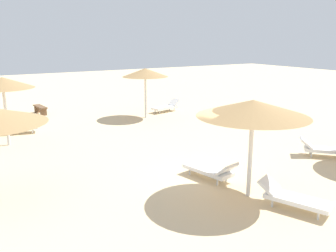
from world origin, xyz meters
TOP-DOWN VIEW (x-y plane):
  - ground_plane at (0.00, 0.00)m, footprint 80.00×80.00m
  - parasol_0 at (-5.07, 7.82)m, footprint 2.53×2.53m
  - parasol_1 at (0.10, -1.34)m, footprint 3.13×3.13m
  - parasol_3 at (2.55, 9.67)m, footprint 2.59×2.59m
  - lounger_0 at (-4.48, 9.67)m, footprint 1.95×1.05m
  - lounger_1 at (0.54, -2.55)m, footprint 1.29×2.00m
  - lounger_3 at (4.44, 10.52)m, footprint 1.97×1.00m
  - lounger_4 at (5.11, -0.19)m, footprint 1.77×1.81m
  - lounger_6 at (-0.05, 0.23)m, footprint 1.00×1.97m
  - bench_0 at (-2.44, 13.82)m, footprint 0.55×1.53m

SIDE VIEW (x-z plane):
  - ground_plane at x=0.00m, z-range 0.00..0.00m
  - lounger_1 at x=0.54m, z-range -0.03..0.66m
  - lounger_4 at x=5.11m, z-range -0.04..0.67m
  - lounger_3 at x=4.44m, z-range -0.05..0.68m
  - lounger_6 at x=-0.05m, z-range -0.05..0.69m
  - lounger_0 at x=-4.48m, z-range -0.07..0.72m
  - bench_0 at x=-2.44m, z-range 0.10..0.59m
  - parasol_3 at x=2.55m, z-range 1.16..3.98m
  - parasol_1 at x=0.10m, z-range 1.17..4.00m
  - parasol_0 at x=-5.07m, z-range 1.21..4.12m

